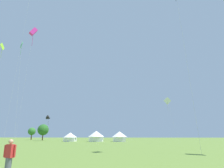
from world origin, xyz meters
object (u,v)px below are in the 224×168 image
object	(u,v)px
kite_black_delta	(49,118)
festival_tent_left	(96,136)
person_spectator	(9,159)
kite_white_diamond	(168,102)
kite_magenta_box	(33,32)
tree_distant_left	(32,131)
kite_green_diamond	(21,49)
festival_tent_right	(70,137)
tree_distant_right	(43,130)
festival_tent_center	(119,136)
kite_lime_diamond	(2,48)

from	to	relation	value
kite_black_delta	festival_tent_left	distance (m)	16.48
festival_tent_left	person_spectator	bearing A→B (deg)	-86.13
kite_black_delta	kite_white_diamond	bearing A→B (deg)	-18.69
kite_magenta_box	festival_tent_left	distance (m)	36.35
kite_white_diamond	tree_distant_left	size ratio (longest dim) A/B	2.12
kite_green_diamond	person_spectator	bearing A→B (deg)	-60.20
kite_green_diamond	tree_distant_left	bearing A→B (deg)	111.43
person_spectator	festival_tent_right	xyz separation A→B (m)	(-12.37, 56.79, 0.74)
kite_green_diamond	festival_tent_right	xyz separation A→B (m)	(3.09, 29.80, -17.36)
tree_distant_left	tree_distant_right	bearing A→B (deg)	-43.78
festival_tent_left	festival_tent_center	distance (m)	7.48
kite_black_delta	tree_distant_left	bearing A→B (deg)	123.08
kite_magenta_box	kite_white_diamond	distance (m)	40.28
kite_lime_diamond	festival_tent_right	world-z (taller)	kite_lime_diamond
person_spectator	festival_tent_center	bearing A→B (deg)	86.34
kite_black_delta	person_spectator	world-z (taller)	kite_black_delta
kite_magenta_box	tree_distant_right	xyz separation A→B (m)	(-9.64, 36.01, -24.83)
person_spectator	kite_green_diamond	bearing A→B (deg)	119.80
kite_magenta_box	tree_distant_left	size ratio (longest dim) A/B	5.54
kite_black_delta	festival_tent_right	size ratio (longest dim) A/B	1.89
festival_tent_center	tree_distant_left	size ratio (longest dim) A/B	0.90
kite_black_delta	tree_distant_right	xyz separation A→B (m)	(-9.32, 19.27, -3.23)
kite_green_diamond	festival_tent_left	world-z (taller)	kite_green_diamond
kite_green_diamond	tree_distant_right	xyz separation A→B (m)	(-13.06, 46.94, -14.73)
kite_magenta_box	festival_tent_right	xyz separation A→B (m)	(6.51, 18.88, -27.45)
kite_magenta_box	festival_tent_left	bearing A→B (deg)	51.46
kite_magenta_box	festival_tent_center	world-z (taller)	kite_magenta_box
festival_tent_left	tree_distant_left	bearing A→B (deg)	142.68
kite_white_diamond	person_spectator	bearing A→B (deg)	-111.22
kite_green_diamond	festival_tent_center	size ratio (longest dim) A/B	4.21
kite_magenta_box	festival_tent_right	size ratio (longest dim) A/B	6.85
kite_white_diamond	tree_distant_right	xyz separation A→B (m)	(-45.05, 31.36, -6.20)
festival_tent_center	tree_distant_left	world-z (taller)	tree_distant_left
person_spectator	tree_distant_left	xyz separation A→B (m)	(-37.11, 82.16, 2.88)
kite_black_delta	kite_green_diamond	size ratio (longest dim) A/B	0.40
kite_white_diamond	festival_tent_right	size ratio (longest dim) A/B	2.62
person_spectator	kite_white_diamond	bearing A→B (deg)	68.78
kite_green_diamond	tree_distant_right	bearing A→B (deg)	105.55
kite_lime_diamond	kite_magenta_box	bearing A→B (deg)	1.23
kite_magenta_box	person_spectator	xyz separation A→B (m)	(18.88, -37.91, -28.20)
kite_magenta_box	tree_distant_left	bearing A→B (deg)	112.40
kite_green_diamond	festival_tent_right	world-z (taller)	kite_green_diamond
kite_lime_diamond	tree_distant_left	xyz separation A→B (m)	(-10.25, 44.42, -20.66)
kite_lime_diamond	tree_distant_left	bearing A→B (deg)	102.99
kite_lime_diamond	person_spectator	world-z (taller)	kite_lime_diamond
kite_green_diamond	person_spectator	world-z (taller)	kite_green_diamond
tree_distant_left	kite_white_diamond	bearing A→B (deg)	-36.43
kite_black_delta	tree_distant_right	bearing A→B (deg)	115.81
kite_black_delta	festival_tent_left	xyz separation A→B (m)	(15.35, 2.14, -5.58)
kite_lime_diamond	kite_black_delta	bearing A→B (deg)	65.60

